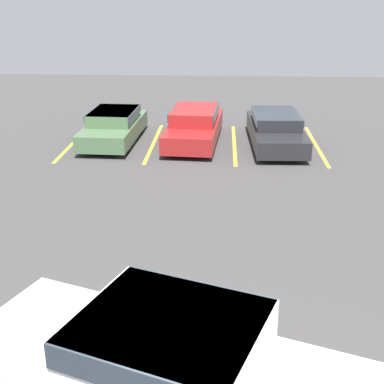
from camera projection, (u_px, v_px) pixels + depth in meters
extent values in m
cube|color=yellow|center=(75.00, 141.00, 19.85)|extent=(0.12, 5.28, 0.01)
cube|color=yellow|center=(154.00, 143.00, 19.69)|extent=(0.12, 5.28, 0.01)
cube|color=yellow|center=(234.00, 144.00, 19.54)|extent=(0.12, 5.28, 0.01)
cube|color=yellow|center=(316.00, 145.00, 19.38)|extent=(0.12, 5.28, 0.01)
cube|color=white|center=(170.00, 341.00, 6.29)|extent=(2.64, 2.46, 0.59)
cube|color=#2D3842|center=(169.00, 331.00, 6.25)|extent=(2.62, 2.50, 0.32)
cylinder|color=black|center=(105.00, 342.00, 7.93)|extent=(0.90, 0.57, 0.86)
cylinder|color=#ADADB2|center=(105.00, 342.00, 7.93)|extent=(0.55, 0.45, 0.47)
cube|color=#4C6B47|center=(114.00, 130.00, 19.65)|extent=(1.90, 4.46, 0.57)
cube|color=#4C6B47|center=(114.00, 116.00, 19.55)|extent=(1.61, 2.34, 0.43)
cube|color=#2D3842|center=(114.00, 114.00, 19.52)|extent=(1.68, 2.30, 0.26)
cylinder|color=black|center=(127.00, 143.00, 18.45)|extent=(0.26, 0.65, 0.64)
cylinder|color=#ADADB2|center=(127.00, 143.00, 18.45)|extent=(0.26, 0.36, 0.35)
cylinder|color=black|center=(85.00, 142.00, 18.58)|extent=(0.26, 0.65, 0.64)
cylinder|color=#ADADB2|center=(85.00, 142.00, 18.58)|extent=(0.26, 0.36, 0.35)
cylinder|color=black|center=(140.00, 126.00, 20.82)|extent=(0.26, 0.65, 0.64)
cylinder|color=#ADADB2|center=(140.00, 126.00, 20.82)|extent=(0.26, 0.36, 0.35)
cylinder|color=black|center=(103.00, 125.00, 20.95)|extent=(0.26, 0.65, 0.64)
cylinder|color=#ADADB2|center=(103.00, 125.00, 20.95)|extent=(0.26, 0.36, 0.35)
cube|color=maroon|center=(194.00, 130.00, 19.58)|extent=(2.06, 4.89, 0.60)
cube|color=maroon|center=(195.00, 115.00, 19.48)|extent=(1.70, 2.59, 0.48)
cube|color=#2D3842|center=(195.00, 112.00, 19.44)|extent=(1.77, 2.54, 0.29)
cylinder|color=black|center=(211.00, 145.00, 18.27)|extent=(0.26, 0.64, 0.63)
cylinder|color=#ADADB2|center=(211.00, 145.00, 18.27)|extent=(0.25, 0.36, 0.35)
cylinder|color=black|center=(168.00, 144.00, 18.44)|extent=(0.26, 0.64, 0.63)
cylinder|color=#ADADB2|center=(168.00, 144.00, 18.44)|extent=(0.25, 0.36, 0.35)
cylinder|color=black|center=(218.00, 126.00, 20.84)|extent=(0.26, 0.64, 0.63)
cylinder|color=#ADADB2|center=(218.00, 126.00, 20.84)|extent=(0.25, 0.36, 0.35)
cylinder|color=black|center=(180.00, 125.00, 21.01)|extent=(0.26, 0.64, 0.63)
cylinder|color=#ADADB2|center=(180.00, 125.00, 21.01)|extent=(0.25, 0.36, 0.35)
cube|color=#232326|center=(276.00, 133.00, 19.20)|extent=(1.88, 4.84, 0.58)
cube|color=#232326|center=(276.00, 119.00, 19.11)|extent=(1.60, 2.54, 0.43)
cube|color=#2D3842|center=(276.00, 116.00, 19.07)|extent=(1.67, 2.49, 0.26)
cylinder|color=black|center=(302.00, 148.00, 17.94)|extent=(0.25, 0.62, 0.62)
cylinder|color=#ADADB2|center=(302.00, 148.00, 17.94)|extent=(0.25, 0.35, 0.34)
cylinder|color=black|center=(258.00, 148.00, 17.97)|extent=(0.25, 0.62, 0.62)
cylinder|color=#ADADB2|center=(258.00, 148.00, 17.97)|extent=(0.25, 0.35, 0.34)
cylinder|color=black|center=(290.00, 128.00, 20.53)|extent=(0.25, 0.62, 0.62)
cylinder|color=#ADADB2|center=(290.00, 128.00, 20.53)|extent=(0.25, 0.35, 0.34)
cylinder|color=black|center=(252.00, 128.00, 20.57)|extent=(0.25, 0.62, 0.62)
cylinder|color=#ADADB2|center=(252.00, 128.00, 20.57)|extent=(0.25, 0.35, 0.34)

